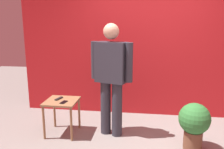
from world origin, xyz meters
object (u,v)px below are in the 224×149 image
at_px(standing_person, 111,75).
at_px(cell_phone, 64,102).
at_px(tv_remote, 59,99).
at_px(side_table, 62,106).
at_px(potted_plant, 194,123).

relative_size(standing_person, cell_phone, 12.32).
bearing_deg(tv_remote, side_table, -24.57).
distance_m(standing_person, tv_remote, 0.95).
bearing_deg(cell_phone, standing_person, 25.89).
distance_m(side_table, potted_plant, 2.02).
height_order(tv_remote, potted_plant, potted_plant).
height_order(cell_phone, tv_remote, tv_remote).
distance_m(cell_phone, tv_remote, 0.20).
bearing_deg(tv_remote, cell_phone, -32.27).
distance_m(side_table, cell_phone, 0.15).
relative_size(cell_phone, potted_plant, 0.21).
bearing_deg(potted_plant, cell_phone, 176.29).
height_order(cell_phone, potted_plant, potted_plant).
relative_size(side_table, cell_phone, 3.95).
height_order(standing_person, cell_phone, standing_person).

